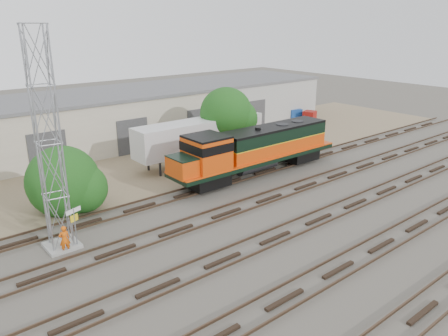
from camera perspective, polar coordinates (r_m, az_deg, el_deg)
ground at (r=28.17m, az=2.29°, el=-7.03°), size 140.00×140.00×0.00m
dirt_strip at (r=39.81m, az=-12.19°, el=0.40°), size 80.00×16.00×0.02m
tracks at (r=26.22m, az=6.70°, el=-9.04°), size 80.00×20.40×0.28m
warehouse at (r=46.18m, az=-17.00°, el=5.92°), size 58.40×10.40×5.30m
locomotive at (r=35.79m, az=4.05°, el=2.49°), size 16.29×2.86×3.91m
signal_tower at (r=24.76m, az=-21.88°, el=2.54°), size 1.79×1.79×12.12m
sign_post at (r=25.82m, az=-18.95°, el=-6.45°), size 0.95×0.37×2.42m
worker at (r=25.85m, az=-20.11°, el=-8.75°), size 0.62×0.44×1.61m
semi_trailer at (r=39.29m, az=-2.73°, el=4.28°), size 12.67×2.56×3.90m
dumpster_blue at (r=57.31m, az=9.12°, el=6.91°), size 1.98×1.92×1.50m
dumpster_red at (r=56.66m, az=11.11°, el=6.61°), size 1.90×1.84×1.40m
tree_mid at (r=30.72m, az=-19.69°, el=-1.90°), size 5.04×4.80×4.80m
tree_east at (r=40.40m, az=0.73°, el=6.94°), size 5.09×4.85×6.55m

